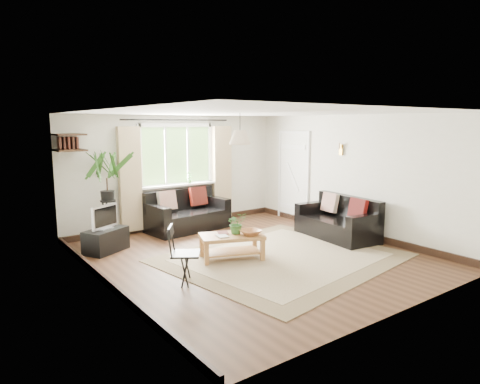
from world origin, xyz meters
TOP-DOWN VIEW (x-y plane):
  - floor at (0.00, 0.00)m, footprint 5.50×5.50m
  - ceiling at (0.00, 0.00)m, footprint 5.50×5.50m
  - wall_back at (0.00, 2.75)m, footprint 5.00×0.02m
  - wall_front at (0.00, -2.75)m, footprint 5.00×0.02m
  - wall_left at (-2.50, 0.00)m, footprint 0.02×5.50m
  - wall_right at (2.50, 0.00)m, footprint 0.02×5.50m
  - rug at (0.32, -0.36)m, footprint 4.03×3.60m
  - window at (0.00, 2.71)m, footprint 2.50×0.16m
  - door at (2.47, 1.70)m, footprint 0.06×0.96m
  - corner_shelf at (-2.25, 2.50)m, footprint 0.50×0.50m
  - pendant_lamp at (0.00, 0.40)m, footprint 0.36×0.36m
  - wall_sconce at (2.43, 0.30)m, footprint 0.12×0.12m
  - sofa_back at (-0.00, 2.27)m, footprint 1.78×1.02m
  - sofa_right at (2.03, -0.03)m, footprint 1.71×0.98m
  - coffee_table at (-0.40, 0.08)m, footprint 1.16×0.89m
  - table_plant at (-0.30, 0.09)m, footprint 0.37×0.33m
  - bowl at (-0.16, -0.11)m, footprint 0.36×0.36m
  - book_a at (-0.68, 0.09)m, footprint 0.21×0.26m
  - book_b at (-0.55, 0.26)m, footprint 0.24×0.27m
  - tv_stand at (-1.94, 1.73)m, footprint 0.86×0.73m
  - tv at (-1.94, 1.73)m, footprint 0.60×0.45m
  - palm_stand at (-1.66, 2.35)m, footprint 0.72×0.72m
  - folding_chair at (-1.54, -0.42)m, footprint 0.59×0.59m
  - sill_plant at (0.25, 2.63)m, footprint 0.14×0.10m

SIDE VIEW (x-z plane):
  - floor at x=0.00m, z-range 0.00..0.00m
  - rug at x=0.32m, z-range 0.00..0.02m
  - tv_stand at x=-1.94m, z-range 0.00..0.41m
  - coffee_table at x=-0.40m, z-range 0.00..0.42m
  - sofa_right at x=2.03m, z-range 0.00..0.77m
  - sofa_back at x=0.00m, z-range 0.00..0.80m
  - folding_chair at x=-1.54m, z-range 0.00..0.82m
  - book_a at x=-0.68m, z-range 0.42..0.44m
  - book_b at x=-0.55m, z-range 0.42..0.44m
  - bowl at x=-0.16m, z-range 0.42..0.50m
  - table_plant at x=-0.30m, z-range 0.42..0.77m
  - tv at x=-1.94m, z-range 0.41..0.85m
  - palm_stand at x=-1.66m, z-range 0.00..1.73m
  - door at x=2.47m, z-range -0.03..2.03m
  - sill_plant at x=0.25m, z-range 0.93..1.20m
  - wall_back at x=0.00m, z-range 0.00..2.40m
  - wall_front at x=0.00m, z-range 0.00..2.40m
  - wall_left at x=-2.50m, z-range 0.00..2.40m
  - wall_right at x=2.50m, z-range 0.00..2.40m
  - window at x=0.00m, z-range 0.47..2.63m
  - wall_sconce at x=2.43m, z-range 1.60..1.88m
  - corner_shelf at x=-2.25m, z-range 1.72..2.06m
  - pendant_lamp at x=0.00m, z-range 1.78..2.32m
  - ceiling at x=0.00m, z-range 2.40..2.40m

